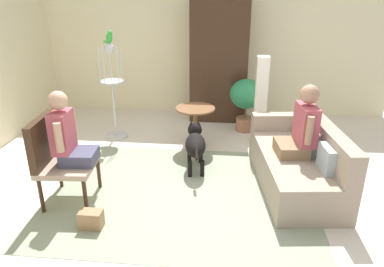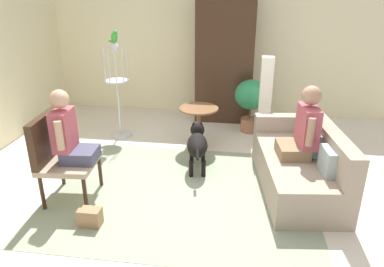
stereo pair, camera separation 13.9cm
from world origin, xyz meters
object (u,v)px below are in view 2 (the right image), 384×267
object	(u,v)px
couch	(301,164)
armoire_cabinet	(225,61)
round_end_table	(199,119)
person_on_armchair	(69,133)
column_lamp	(265,102)
bird_cage_stand	(118,92)
potted_plant	(251,98)
person_on_couch	(304,128)
parrot	(114,37)
armchair	(57,151)
handbag	(90,217)
dog	(197,143)

from	to	relation	value
couch	armoire_cabinet	world-z (taller)	armoire_cabinet
couch	round_end_table	world-z (taller)	couch
person_on_armchair	column_lamp	xyz separation A→B (m)	(2.21, 1.91, -0.14)
bird_cage_stand	armoire_cabinet	bearing A→B (deg)	34.12
potted_plant	column_lamp	distance (m)	0.51
bird_cage_stand	person_on_armchair	bearing A→B (deg)	-87.39
person_on_couch	column_lamp	xyz separation A→B (m)	(-0.38, 1.33, -0.11)
couch	person_on_armchair	bearing A→B (deg)	-166.55
couch	potted_plant	size ratio (longest dim) A/B	2.07
person_on_armchair	parrot	xyz separation A→B (m)	(-0.07, 1.89, 0.79)
couch	column_lamp	bearing A→B (deg)	107.13
parrot	potted_plant	world-z (taller)	parrot
person_on_couch	person_on_armchair	xyz separation A→B (m)	(-2.58, -0.59, 0.03)
armchair	handbag	world-z (taller)	armchair
dog	potted_plant	bearing A→B (deg)	64.04
armchair	round_end_table	size ratio (longest dim) A/B	1.57
column_lamp	person_on_armchair	bearing A→B (deg)	-139.10
potted_plant	dog	bearing A→B (deg)	-115.96
person_on_armchair	dog	distance (m)	1.66
column_lamp	couch	bearing A→B (deg)	-72.87
armoire_cabinet	person_on_couch	bearing A→B (deg)	-66.28
person_on_armchair	parrot	bearing A→B (deg)	92.15
dog	column_lamp	size ratio (longest dim) A/B	0.66
person_on_armchair	parrot	distance (m)	2.05
armchair	column_lamp	xyz separation A→B (m)	(2.37, 1.93, 0.09)
couch	dog	xyz separation A→B (m)	(-1.30, 0.30, 0.06)
person_on_armchair	person_on_couch	bearing A→B (deg)	12.79
parrot	armchair	bearing A→B (deg)	-92.57
armchair	person_on_couch	size ratio (longest dim) A/B	1.18
armchair	potted_plant	distance (m)	3.22
person_on_armchair	parrot	size ratio (longest dim) A/B	4.45
person_on_couch	handbag	distance (m)	2.55
round_end_table	armoire_cabinet	size ratio (longest dim) A/B	0.30
column_lamp	person_on_couch	bearing A→B (deg)	-74.20
person_on_couch	armoire_cabinet	size ratio (longest dim) A/B	0.40
potted_plant	armoire_cabinet	distance (m)	0.91
parrot	column_lamp	distance (m)	2.46
couch	bird_cage_stand	bearing A→B (deg)	154.88
armchair	parrot	world-z (taller)	parrot
bird_cage_stand	potted_plant	world-z (taller)	bird_cage_stand
armchair	parrot	bearing A→B (deg)	87.43
round_end_table	dog	distance (m)	0.68
person_on_couch	handbag	size ratio (longest dim) A/B	3.64
dog	armoire_cabinet	bearing A→B (deg)	83.79
potted_plant	column_lamp	world-z (taller)	column_lamp
armchair	person_on_couch	xyz separation A→B (m)	(2.74, 0.60, 0.20)
armoire_cabinet	handbag	xyz separation A→B (m)	(-1.16, -3.48, -0.97)
couch	bird_cage_stand	size ratio (longest dim) A/B	1.22
potted_plant	parrot	bearing A→B (deg)	-166.87
person_on_couch	parrot	bearing A→B (deg)	153.93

